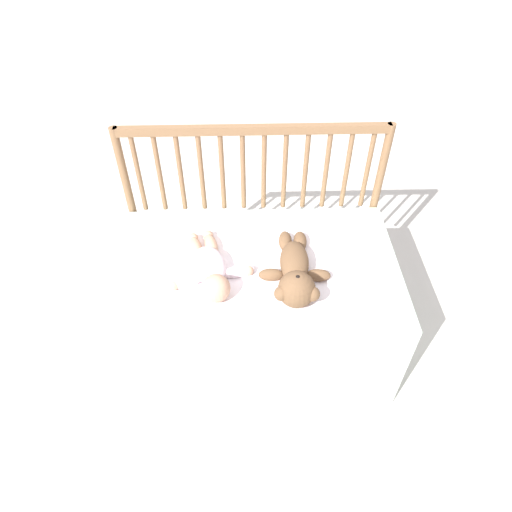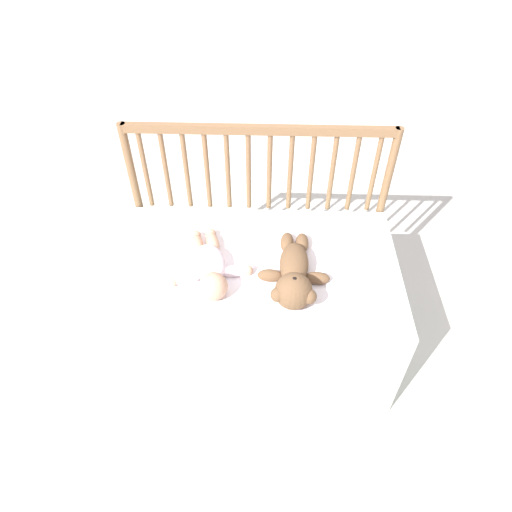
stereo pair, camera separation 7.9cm
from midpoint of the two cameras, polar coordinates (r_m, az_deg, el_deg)
ground_plane at (r=2.27m, az=1.03°, el=-10.56°), size 12.00×12.00×0.00m
crib_mattress at (r=2.06m, az=1.12°, el=-6.31°), size 1.16×0.71×0.54m
crib_rail at (r=2.06m, az=1.48°, el=9.03°), size 1.16×0.04×0.95m
blanket at (r=1.83m, az=0.60°, el=-1.85°), size 0.87×0.54×0.01m
teddy_bear at (r=1.75m, az=6.05°, el=-2.42°), size 0.28×0.43×0.14m
baby at (r=1.80m, az=-4.59°, el=-1.33°), size 0.35×0.41×0.11m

